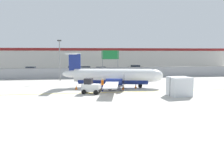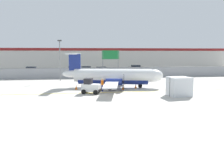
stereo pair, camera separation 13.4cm
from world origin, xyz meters
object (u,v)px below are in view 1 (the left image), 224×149
object	(u,v)px
commuter_airplane	(115,77)
baggage_tug	(91,87)
parked_car_5	(126,71)
traffic_cone_far_left	(76,87)
parked_car_6	(136,68)
highway_sign	(110,57)
parked_car_2	(73,69)
parked_car_0	(31,70)
apron_light_pole	(60,57)
parked_car_4	(100,70)
parked_car_7	(157,70)
traffic_cone_near_right	(136,86)
cargo_container	(179,86)
parked_car_1	(53,72)
parked_car_3	(85,69)
ground_crew_worker	(102,84)
traffic_cone_near_left	(123,87)

from	to	relation	value
commuter_airplane	baggage_tug	xyz separation A→B (m)	(-3.63, -4.10, -0.75)
parked_car_5	traffic_cone_far_left	bearing A→B (deg)	-118.49
traffic_cone_far_left	parked_car_6	size ratio (longest dim) A/B	0.15
highway_sign	parked_car_2	bearing A→B (deg)	127.48
parked_car_0	parked_car_2	distance (m)	10.14
apron_light_pole	parked_car_5	bearing A→B (deg)	32.78
parked_car_4	parked_car_7	distance (m)	13.50
parked_car_0	highway_sign	distance (m)	21.28
traffic_cone_near_right	highway_sign	bearing A→B (deg)	96.52
cargo_container	parked_car_0	world-z (taller)	cargo_container
commuter_airplane	traffic_cone_near_right	size ratio (longest dim) A/B	24.99
parked_car_7	parked_car_0	bearing A→B (deg)	-5.12
parked_car_1	parked_car_3	bearing A→B (deg)	-135.03
commuter_airplane	traffic_cone_far_left	xyz separation A→B (m)	(-5.47, -0.84, -1.29)
commuter_airplane	parked_car_0	size ratio (longest dim) A/B	3.79
cargo_container	parked_car_6	xyz separation A→B (m)	(3.58, 34.52, -0.21)
ground_crew_worker	parked_car_5	distance (m)	22.00
commuter_airplane	traffic_cone_near_right	distance (m)	3.27
parked_car_1	parked_car_2	distance (m)	7.29
ground_crew_worker	traffic_cone_near_right	distance (m)	5.41
baggage_tug	parked_car_2	size ratio (longest dim) A/B	0.61
traffic_cone_near_right	traffic_cone_far_left	bearing A→B (deg)	-179.77
traffic_cone_near_left	parked_car_1	bearing A→B (deg)	120.32
traffic_cone_near_right	apron_light_pole	bearing A→B (deg)	139.44
parked_car_7	cargo_container	bearing A→B (deg)	81.89
parked_car_3	parked_car_5	xyz separation A→B (m)	(9.11, -6.40, 0.00)
baggage_tug	cargo_container	xyz separation A→B (m)	(10.15, -2.89, 0.24)
ground_crew_worker	parked_car_4	size ratio (longest dim) A/B	0.39
ground_crew_worker	highway_sign	distance (m)	17.33
commuter_airplane	parked_car_7	bearing A→B (deg)	66.59
traffic_cone_near_left	parked_car_4	distance (m)	23.08
parked_car_3	commuter_airplane	bearing A→B (deg)	91.15
parked_car_5	highway_sign	xyz separation A→B (m)	(-4.12, -4.00, 3.24)
commuter_airplane	traffic_cone_far_left	distance (m)	5.68
parked_car_0	apron_light_pole	world-z (taller)	apron_light_pole
ground_crew_worker	traffic_cone_near_left	distance (m)	3.13
ground_crew_worker	highway_sign	world-z (taller)	highway_sign
parked_car_3	parked_car_7	xyz separation A→B (m)	(16.85, -5.60, 0.00)
traffic_cone_near_right	parked_car_3	world-z (taller)	parked_car_3
parked_car_1	parked_car_4	world-z (taller)	same
traffic_cone_near_left	parked_car_1	size ratio (longest dim) A/B	0.15
traffic_cone_near_left	parked_car_6	bearing A→B (deg)	72.55
traffic_cone_far_left	parked_car_6	bearing A→B (deg)	61.24
traffic_cone_near_left	parked_car_0	xyz separation A→B (m)	(-17.68, 26.58, 0.58)
baggage_tug	traffic_cone_far_left	distance (m)	3.78
ground_crew_worker	parked_car_6	bearing A→B (deg)	-137.18
ground_crew_worker	parked_car_4	bearing A→B (deg)	-119.80
traffic_cone_far_left	parked_car_3	world-z (taller)	parked_car_3
baggage_tug	traffic_cone_near_right	world-z (taller)	baggage_tug
baggage_tug	parked_car_3	size ratio (longest dim) A/B	0.58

